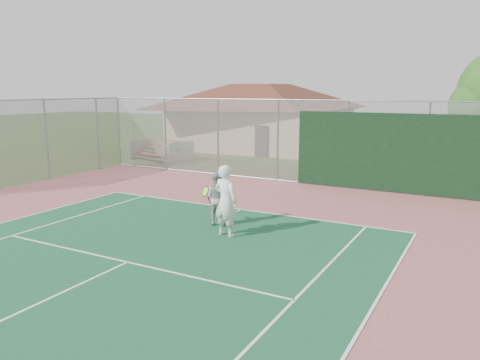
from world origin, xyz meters
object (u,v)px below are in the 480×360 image
clubhouse (261,110)px  player_white_front (225,201)px  bleachers (161,150)px  player_grey_back (217,199)px

clubhouse → player_white_front: 19.17m
clubhouse → player_white_front: clubhouse is taller
clubhouse → bleachers: size_ratio=3.71×
clubhouse → bleachers: (-2.76, -7.15, -2.00)m
clubhouse → player_grey_back: size_ratio=7.62×
clubhouse → bleachers: bearing=-113.2°
clubhouse → bleachers: 7.92m
player_white_front → player_grey_back: 1.15m
clubhouse → bleachers: clubhouse is taller
player_white_front → bleachers: bearing=-36.1°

